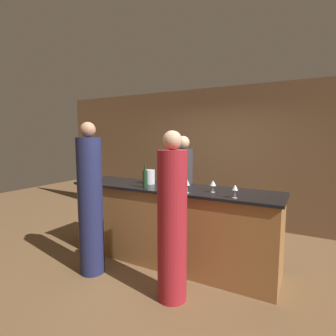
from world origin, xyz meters
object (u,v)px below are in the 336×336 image
(wine_bottle_0, at_px, (145,178))
(ice_bucket, at_px, (149,177))
(guest_0, at_px, (172,223))
(bartender, at_px, (183,191))
(guest_1, at_px, (90,204))

(wine_bottle_0, height_order, ice_bucket, wine_bottle_0)
(guest_0, relative_size, ice_bucket, 8.89)
(bartender, height_order, wine_bottle_0, bartender)
(guest_0, distance_m, wine_bottle_0, 0.97)
(guest_1, bearing_deg, ice_bucket, 64.96)
(guest_0, xyz_separation_m, guest_1, (-1.20, 0.01, 0.06))
(bartender, distance_m, guest_1, 1.76)
(bartender, xyz_separation_m, guest_1, (-0.53, -1.68, 0.09))
(bartender, bearing_deg, ice_bucket, 80.12)
(bartender, height_order, ice_bucket, bartender)
(bartender, height_order, guest_1, guest_1)
(bartender, bearing_deg, wine_bottle_0, 87.80)
(guest_1, height_order, ice_bucket, guest_1)
(guest_1, height_order, wine_bottle_0, guest_1)
(bartender, xyz_separation_m, guest_0, (0.67, -1.68, 0.03))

